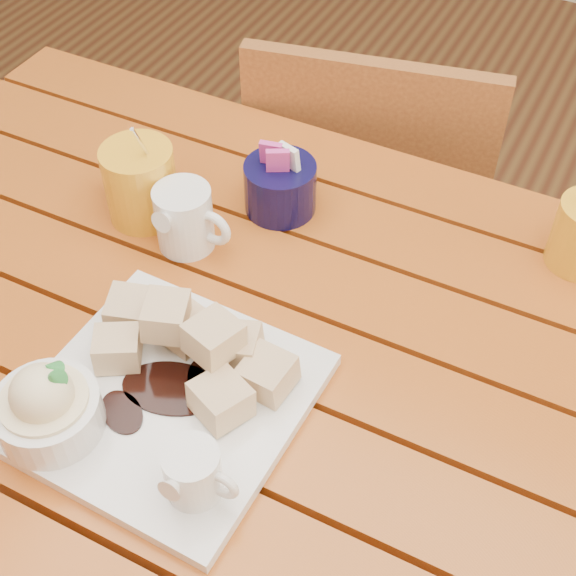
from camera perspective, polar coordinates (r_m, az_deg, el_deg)
The scene contains 6 objects.
table at distance 1.01m, azimuth -3.09°, elevation -6.85°, with size 1.20×0.79×0.75m.
dessert_plate at distance 0.85m, azimuth -10.52°, elevation -7.36°, with size 0.28×0.28×0.11m.
coffee_mug_left at distance 1.05m, azimuth -10.55°, elevation 7.48°, with size 0.13×0.09×0.15m.
cream_pitcher at distance 1.00m, azimuth -7.32°, elevation 4.98°, with size 0.10×0.09×0.09m.
sugar_caddy at distance 1.05m, azimuth -0.56°, elevation 7.27°, with size 0.09×0.09×0.10m.
chair_far at distance 1.50m, azimuth 5.80°, elevation 5.46°, with size 0.47×0.47×0.84m.
Camera 1 is at (0.32, -0.51, 1.46)m, focal length 50.00 mm.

